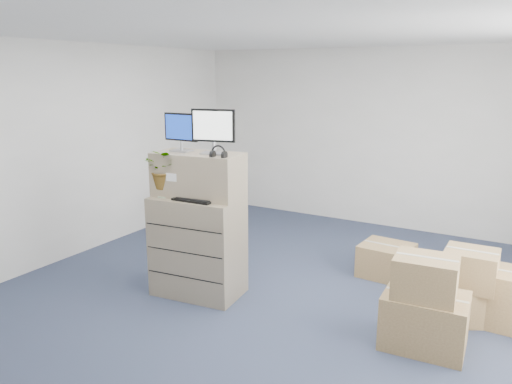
# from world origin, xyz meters

# --- Properties ---
(ground) EXTENTS (7.00, 7.00, 0.00)m
(ground) POSITION_xyz_m (0.00, 0.00, 0.00)
(ground) COLOR #263045
(ground) RESTS_ON ground
(wall_back) EXTENTS (6.00, 0.02, 2.80)m
(wall_back) POSITION_xyz_m (0.00, 3.51, 1.40)
(wall_back) COLOR beige
(wall_back) RESTS_ON ground
(filing_cabinet_lower) EXTENTS (1.00, 0.67, 1.10)m
(filing_cabinet_lower) POSITION_xyz_m (-0.82, -0.06, 0.55)
(filing_cabinet_lower) COLOR tan
(filing_cabinet_lower) RESTS_ON ground
(filing_cabinet_upper) EXTENTS (0.99, 0.57, 0.47)m
(filing_cabinet_upper) POSITION_xyz_m (-0.83, -0.01, 1.34)
(filing_cabinet_upper) COLOR tan
(filing_cabinet_upper) RESTS_ON filing_cabinet_lower
(monitor_left) EXTENTS (0.42, 0.16, 0.41)m
(monitor_left) POSITION_xyz_m (-1.04, -0.01, 1.81)
(monitor_left) COLOR #99999E
(monitor_left) RESTS_ON filing_cabinet_upper
(monitor_right) EXTENTS (0.47, 0.23, 0.47)m
(monitor_right) POSITION_xyz_m (-0.63, 0.01, 1.84)
(monitor_right) COLOR #99999E
(monitor_right) RESTS_ON filing_cabinet_upper
(headphones) EXTENTS (0.16, 0.03, 0.16)m
(headphones) POSITION_xyz_m (-0.47, -0.14, 1.62)
(headphones) COLOR black
(headphones) RESTS_ON filing_cabinet_upper
(keyboard) EXTENTS (0.46, 0.20, 0.02)m
(keyboard) POSITION_xyz_m (-0.75, -0.20, 1.12)
(keyboard) COLOR black
(keyboard) RESTS_ON filing_cabinet_lower
(mouse) EXTENTS (0.12, 0.10, 0.03)m
(mouse) POSITION_xyz_m (-0.51, -0.14, 1.12)
(mouse) COLOR silver
(mouse) RESTS_ON filing_cabinet_lower
(water_bottle) EXTENTS (0.08, 0.08, 0.28)m
(water_bottle) POSITION_xyz_m (-0.79, -0.03, 1.25)
(water_bottle) COLOR #9B9DA4
(water_bottle) RESTS_ON filing_cabinet_lower
(phone_dock) EXTENTS (0.08, 0.07, 0.16)m
(phone_dock) POSITION_xyz_m (-0.89, -0.06, 1.16)
(phone_dock) COLOR silver
(phone_dock) RESTS_ON filing_cabinet_lower
(external_drive) EXTENTS (0.22, 0.17, 0.06)m
(external_drive) POSITION_xyz_m (-0.54, 0.12, 1.14)
(external_drive) COLOR black
(external_drive) RESTS_ON filing_cabinet_lower
(tissue_box) EXTENTS (0.26, 0.18, 0.09)m
(tissue_box) POSITION_xyz_m (-0.49, 0.08, 1.21)
(tissue_box) COLOR #3C98CE
(tissue_box) RESTS_ON external_drive
(potted_plant) EXTENTS (0.39, 0.43, 0.42)m
(potted_plant) POSITION_xyz_m (-1.13, -0.19, 1.34)
(potted_plant) COLOR #9EB390
(potted_plant) RESTS_ON filing_cabinet_lower
(office_chair) EXTENTS (0.68, 0.64, 0.69)m
(office_chair) POSITION_xyz_m (-2.40, 1.88, 0.35)
(office_chair) COLOR slate
(office_chair) RESTS_ON ground
(cardboard_boxes) EXTENTS (2.12, 2.02, 0.86)m
(cardboard_boxes) POSITION_xyz_m (1.71, 0.63, 0.32)
(cardboard_boxes) COLOR olive
(cardboard_boxes) RESTS_ON ground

